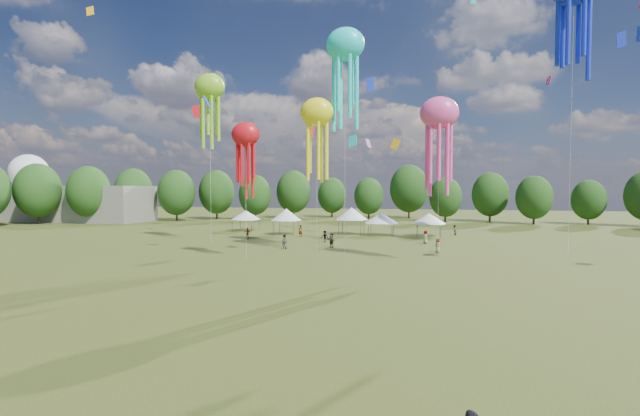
# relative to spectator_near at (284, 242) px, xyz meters

# --- Properties ---
(ground) EXTENTS (300.00, 300.00, 0.00)m
(ground) POSITION_rel_spectator_near_xyz_m (8.21, -37.44, -0.85)
(ground) COLOR #384416
(ground) RESTS_ON ground
(spectator_near) EXTENTS (0.97, 0.84, 1.71)m
(spectator_near) POSITION_rel_spectator_near_xyz_m (0.00, 0.00, 0.00)
(spectator_near) COLOR gray
(spectator_near) RESTS_ON ground
(spectators_far) EXTENTS (30.56, 21.55, 1.82)m
(spectators_far) POSITION_rel_spectator_near_xyz_m (7.60, 8.02, -0.01)
(spectators_far) COLOR gray
(spectators_far) RESTS_ON ground
(festival_tents) EXTENTS (36.07, 9.52, 4.36)m
(festival_tents) POSITION_rel_spectator_near_xyz_m (2.85, 18.72, 2.12)
(festival_tents) COLOR #47474C
(festival_tents) RESTS_ON ground
(show_kites) EXTENTS (48.74, 15.74, 32.25)m
(show_kites) POSITION_rel_spectator_near_xyz_m (13.04, 0.22, 19.53)
(show_kites) COLOR #FFF31A
(show_kites) RESTS_ON ground
(small_kites) EXTENTS (71.57, 51.81, 46.77)m
(small_kites) POSITION_rel_spectator_near_xyz_m (8.28, 3.18, 28.03)
(small_kites) COLOR #FFF31A
(small_kites) RESTS_ON ground
(treeline) EXTENTS (201.57, 95.24, 13.43)m
(treeline) POSITION_rel_spectator_near_xyz_m (4.35, 25.08, 5.69)
(treeline) COLOR #38281C
(treeline) RESTS_ON ground
(hangar) EXTENTS (40.00, 12.00, 8.00)m
(hangar) POSITION_rel_spectator_near_xyz_m (-63.79, 34.56, 3.15)
(hangar) COLOR gray
(hangar) RESTS_ON ground
(radome) EXTENTS (9.00, 9.00, 16.00)m
(radome) POSITION_rel_spectator_near_xyz_m (-79.79, 40.56, 9.13)
(radome) COLOR white
(radome) RESTS_ON ground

